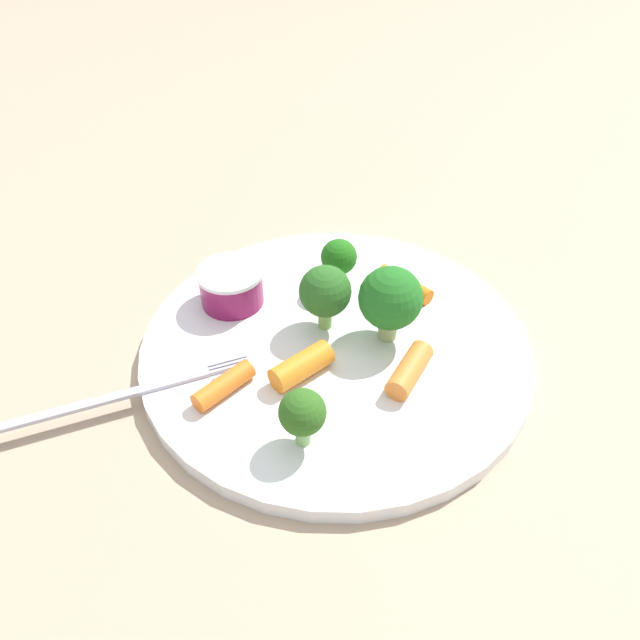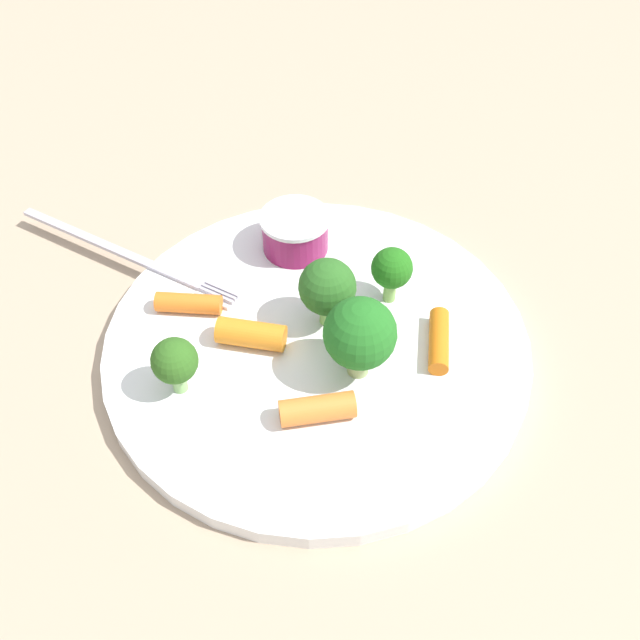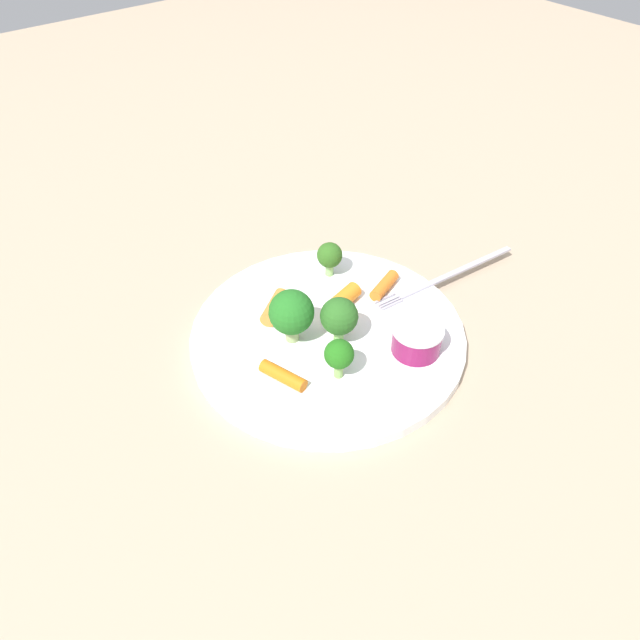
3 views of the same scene
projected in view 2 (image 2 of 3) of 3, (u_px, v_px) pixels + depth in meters
ground_plane at (317, 350)px, 0.49m from camera, size 2.40×2.40×0.00m
plate at (317, 344)px, 0.48m from camera, size 0.28×0.28×0.01m
sauce_cup at (295, 232)px, 0.53m from camera, size 0.05×0.05×0.03m
broccoli_floret_0 at (330, 288)px, 0.46m from camera, size 0.04×0.04×0.05m
broccoli_floret_1 at (175, 362)px, 0.43m from camera, size 0.03×0.03×0.04m
broccoli_floret_2 at (392, 269)px, 0.48m from camera, size 0.03×0.03×0.04m
broccoli_floret_3 at (360, 335)px, 0.43m from camera, size 0.05×0.05×0.06m
carrot_stick_0 at (189, 303)px, 0.49m from camera, size 0.03×0.05×0.01m
carrot_stick_1 at (251, 334)px, 0.47m from camera, size 0.03×0.05×0.02m
carrot_stick_2 at (317, 409)px, 0.43m from camera, size 0.04×0.05×0.02m
carrot_stick_3 at (439, 341)px, 0.47m from camera, size 0.05×0.03×0.01m
fork at (128, 255)px, 0.53m from camera, size 0.03×0.19×0.00m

